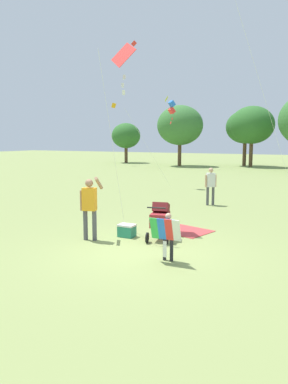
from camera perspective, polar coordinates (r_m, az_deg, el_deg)
ground_plane at (r=9.21m, az=-0.50°, el=-8.95°), size 120.00×120.00×0.00m
child_with_butterfly_kite at (r=8.33m, az=3.61°, el=-6.13°), size 0.69×0.36×1.08m
person_adult_flyer at (r=10.07m, az=-8.25°, el=-1.75°), size 0.54×0.59×1.72m
stroller at (r=10.07m, az=2.47°, el=-3.90°), size 0.67×1.12×1.03m
kite_adult_black at (r=11.80m, az=-3.22°, el=19.40°), size 1.07×2.17×5.60m
kite_green_novelty at (r=21.05m, az=4.21°, el=12.65°), size 1.60×3.00×4.78m
distant_kites_cluster at (r=33.96m, az=17.45°, el=22.14°), size 30.49×12.00×11.63m
person_sitting_far at (r=15.53m, az=10.08°, el=1.32°), size 0.41×0.36×1.53m
picnic_blanket at (r=11.20m, az=6.22°, el=-5.87°), size 1.64×1.50×0.02m
cooler_box at (r=10.48m, az=-2.62°, el=-5.85°), size 0.45×0.33×0.35m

